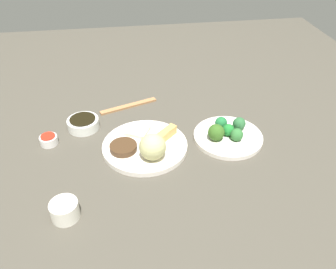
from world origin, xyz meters
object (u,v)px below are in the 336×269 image
object	(u,v)px
sauce_ramekin_sweet_and_sour	(49,140)
broccoli_plate	(228,137)
chopsticks_pair	(128,106)
main_plate	(145,146)
teacup	(65,210)
soy_sauce_bowl	(83,124)

from	to	relation	value
sauce_ramekin_sweet_and_sour	broccoli_plate	bearing A→B (deg)	-5.86
broccoli_plate	sauce_ramekin_sweet_and_sour	size ratio (longest dim) A/B	4.03
broccoli_plate	sauce_ramekin_sweet_and_sour	bearing A→B (deg)	174.14
chopsticks_pair	broccoli_plate	bearing A→B (deg)	-38.03
main_plate	teacup	world-z (taller)	teacup
soy_sauce_bowl	main_plate	bearing A→B (deg)	-35.72
main_plate	chopsticks_pair	xyz separation A→B (m)	(-0.04, 0.25, -0.00)
main_plate	teacup	size ratio (longest dim) A/B	3.77
main_plate	sauce_ramekin_sweet_and_sour	distance (m)	0.30
sauce_ramekin_sweet_and_sour	teacup	size ratio (longest dim) A/B	0.78
soy_sauce_bowl	chopsticks_pair	bearing A→B (deg)	35.50
soy_sauce_bowl	teacup	bearing A→B (deg)	-93.87
main_plate	teacup	bearing A→B (deg)	-132.26
teacup	chopsticks_pair	bearing A→B (deg)	69.76
broccoli_plate	soy_sauce_bowl	xyz separation A→B (m)	(-0.46, 0.13, 0.01)
main_plate	soy_sauce_bowl	xyz separation A→B (m)	(-0.19, 0.14, 0.01)
teacup	broccoli_plate	bearing A→B (deg)	27.18
broccoli_plate	chopsticks_pair	xyz separation A→B (m)	(-0.31, 0.24, -0.00)
main_plate	chopsticks_pair	distance (m)	0.25
soy_sauce_bowl	chopsticks_pair	size ratio (longest dim) A/B	0.48
soy_sauce_bowl	sauce_ramekin_sweet_and_sour	world-z (taller)	soy_sauce_bowl
broccoli_plate	chopsticks_pair	bearing A→B (deg)	141.97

